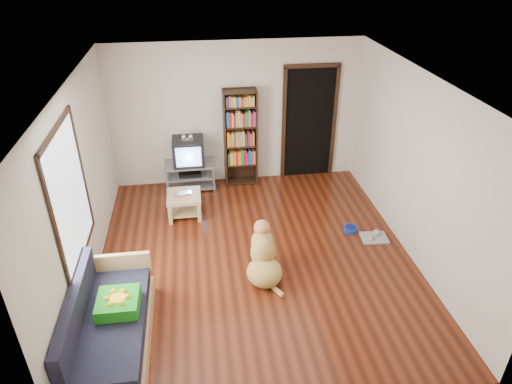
{
  "coord_description": "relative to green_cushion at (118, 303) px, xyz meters",
  "views": [
    {
      "loc": [
        -0.75,
        -5.29,
        4.14
      ],
      "look_at": [
        0.05,
        0.34,
        0.9
      ],
      "focal_mm": 32.0,
      "sensor_mm": 36.0,
      "label": 1
    }
  ],
  "objects": [
    {
      "name": "coffee_table",
      "position": [
        0.74,
        2.55,
        -0.22
      ],
      "size": [
        0.55,
        0.55,
        0.4
      ],
      "color": "tan",
      "rests_on": "ground"
    },
    {
      "name": "wall_back",
      "position": [
        1.75,
        3.75,
        0.8
      ],
      "size": [
        4.5,
        0.0,
        4.5
      ],
      "primitive_type": "plane",
      "rotation": [
        1.57,
        0.0,
        0.0
      ],
      "color": "beige",
      "rests_on": "ground"
    },
    {
      "name": "sofa",
      "position": [
        -0.12,
        -0.13,
        -0.24
      ],
      "size": [
        0.8,
        1.8,
        0.8
      ],
      "color": "tan",
      "rests_on": "ground"
    },
    {
      "name": "grey_rag",
      "position": [
        3.64,
        1.44,
        -0.48
      ],
      "size": [
        0.43,
        0.35,
        0.03
      ],
      "primitive_type": "cube",
      "rotation": [
        0.0,
        0.0,
        -0.08
      ],
      "color": "gray",
      "rests_on": "ground"
    },
    {
      "name": "wall_front",
      "position": [
        1.75,
        -1.25,
        0.8
      ],
      "size": [
        4.5,
        0.0,
        4.5
      ],
      "primitive_type": "plane",
      "rotation": [
        -1.57,
        0.0,
        0.0
      ],
      "color": "beige",
      "rests_on": "ground"
    },
    {
      "name": "window",
      "position": [
        -0.48,
        0.75,
        1.0
      ],
      "size": [
        0.03,
        1.46,
        1.7
      ],
      "color": "white",
      "rests_on": "wall_left"
    },
    {
      "name": "laptop",
      "position": [
        0.74,
        2.52,
        -0.09
      ],
      "size": [
        0.34,
        0.26,
        0.02
      ],
      "primitive_type": "imported",
      "rotation": [
        0.0,
        0.0,
        0.25
      ],
      "color": "silver",
      "rests_on": "coffee_table"
    },
    {
      "name": "dog",
      "position": [
        1.8,
        0.85,
        -0.21
      ],
      "size": [
        0.5,
        0.95,
        0.78
      ],
      "color": "tan",
      "rests_on": "ground"
    },
    {
      "name": "bookshelf",
      "position": [
        1.8,
        3.59,
        0.5
      ],
      "size": [
        0.6,
        0.3,
        1.8
      ],
      "color": "black",
      "rests_on": "ground"
    },
    {
      "name": "ground",
      "position": [
        1.75,
        1.25,
        -0.5
      ],
      "size": [
        5.0,
        5.0,
        0.0
      ],
      "primitive_type": "plane",
      "color": "#5E2210",
      "rests_on": "ground"
    },
    {
      "name": "green_cushion",
      "position": [
        0.0,
        0.0,
        0.0
      ],
      "size": [
        0.47,
        0.47,
        0.15
      ],
      "primitive_type": "cube",
      "rotation": [
        0.0,
        0.0,
        -0.01
      ],
      "color": "#23951B",
      "rests_on": "sofa"
    },
    {
      "name": "wall_left",
      "position": [
        -0.5,
        1.25,
        0.8
      ],
      "size": [
        0.0,
        5.0,
        5.0
      ],
      "primitive_type": "plane",
      "rotation": [
        1.57,
        0.0,
        1.57
      ],
      "color": "beige",
      "rests_on": "ground"
    },
    {
      "name": "dog_bowl",
      "position": [
        3.34,
        1.69,
        -0.46
      ],
      "size": [
        0.22,
        0.22,
        0.08
      ],
      "primitive_type": "cylinder",
      "color": "navy",
      "rests_on": "ground"
    },
    {
      "name": "ceiling",
      "position": [
        1.75,
        1.25,
        2.1
      ],
      "size": [
        5.0,
        5.0,
        0.0
      ],
      "primitive_type": "plane",
      "rotation": [
        3.14,
        0.0,
        0.0
      ],
      "color": "white",
      "rests_on": "ground"
    },
    {
      "name": "doorway",
      "position": [
        3.1,
        3.73,
        0.62
      ],
      "size": [
        1.03,
        0.05,
        2.19
      ],
      "color": "black",
      "rests_on": "wall_back"
    },
    {
      "name": "crt_tv",
      "position": [
        0.85,
        3.52,
        0.25
      ],
      "size": [
        0.55,
        0.52,
        0.58
      ],
      "color": "black",
      "rests_on": "tv_stand"
    },
    {
      "name": "tv_stand",
      "position": [
        0.85,
        3.5,
        -0.23
      ],
      "size": [
        0.9,
        0.45,
        0.5
      ],
      "color": "#99999E",
      "rests_on": "ground"
    },
    {
      "name": "wall_right",
      "position": [
        4.0,
        1.25,
        0.8
      ],
      "size": [
        0.0,
        5.0,
        5.0
      ],
      "primitive_type": "plane",
      "rotation": [
        1.57,
        0.0,
        -1.57
      ],
      "color": "beige",
      "rests_on": "ground"
    }
  ]
}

